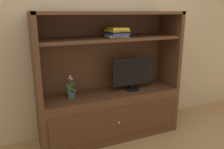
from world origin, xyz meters
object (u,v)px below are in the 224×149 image
object	(u,v)px
magazine_stack	(116,32)
media_console	(110,100)
tv_monitor	(132,73)
potted_plant	(71,93)

from	to	relation	value
magazine_stack	media_console	bearing A→B (deg)	176.89
tv_monitor	potted_plant	bearing A→B (deg)	177.28
tv_monitor	potted_plant	xyz separation A→B (m)	(-0.82, 0.04, -0.17)
potted_plant	magazine_stack	size ratio (longest dim) A/B	0.84
tv_monitor	magazine_stack	size ratio (longest dim) A/B	1.63
media_console	potted_plant	xyz separation A→B (m)	(-0.51, 0.01, 0.17)
tv_monitor	potted_plant	size ratio (longest dim) A/B	1.95
tv_monitor	magazine_stack	distance (m)	0.59
potted_plant	magazine_stack	xyz separation A→B (m)	(0.60, -0.01, 0.71)
media_console	potted_plant	bearing A→B (deg)	178.93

